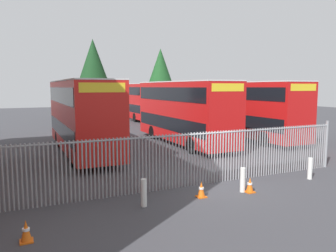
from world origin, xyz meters
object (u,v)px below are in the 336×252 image
bollard_near_left (144,193)px  traffic_cone_mid_forecourt (250,185)px  double_decker_bus_far_back (154,102)px  bollard_near_right (310,168)px  traffic_cone_by_gate (201,190)px  double_decker_bus_behind_fence_right (183,110)px  double_decker_bus_behind_fence_left (248,108)px  double_decker_bus_near_gate (82,114)px  bollard_center_front (243,180)px  traffic_cone_near_kerb (26,231)px

bollard_near_left → traffic_cone_mid_forecourt: bollard_near_left is taller
double_decker_bus_far_back → bollard_near_right: bearing=-94.9°
traffic_cone_by_gate → traffic_cone_mid_forecourt: 2.00m
traffic_cone_mid_forecourt → double_decker_bus_far_back: bearing=76.6°
double_decker_bus_behind_fence_right → double_decker_bus_far_back: 12.83m
double_decker_bus_behind_fence_right → traffic_cone_by_gate: size_ratio=18.32×
bollard_near_right → double_decker_bus_far_back: bearing=85.1°
double_decker_bus_behind_fence_left → traffic_cone_by_gate: double_decker_bus_behind_fence_left is taller
double_decker_bus_near_gate → double_decker_bus_behind_fence_left: same height
traffic_cone_mid_forecourt → double_decker_bus_near_gate: bearing=113.0°
bollard_near_left → bollard_near_right: same height
bollard_near_left → traffic_cone_by_gate: (2.25, 0.00, -0.19)m
bollard_center_front → double_decker_bus_behind_fence_right: bearing=74.8°
traffic_cone_mid_forecourt → traffic_cone_near_kerb: same height
double_decker_bus_behind_fence_right → double_decker_bus_far_back: bearing=77.0°
double_decker_bus_behind_fence_left → traffic_cone_near_kerb: double_decker_bus_behind_fence_left is taller
bollard_center_front → bollard_near_right: size_ratio=1.00×
bollard_near_right → traffic_cone_mid_forecourt: (-3.58, -0.40, -0.19)m
double_decker_bus_behind_fence_right → traffic_cone_by_gate: bearing=-113.9°
double_decker_bus_near_gate → double_decker_bus_behind_fence_left: 12.71m
double_decker_bus_far_back → traffic_cone_near_kerb: 27.80m
bollard_near_left → traffic_cone_near_kerb: (-3.71, -1.17, -0.19)m
double_decker_bus_behind_fence_right → bollard_near_left: (-6.91, -10.54, -1.95)m
traffic_cone_mid_forecourt → traffic_cone_near_kerb: (-7.94, -0.88, 0.00)m
double_decker_bus_behind_fence_left → bollard_center_front: size_ratio=11.38×
double_decker_bus_behind_fence_right → double_decker_bus_near_gate: bearing=-176.5°
traffic_cone_near_kerb → double_decker_bus_far_back: bearing=60.9°
double_decker_bus_near_gate → bollard_near_left: 10.30m
bollard_near_left → bollard_center_front: same height
double_decker_bus_behind_fence_left → double_decker_bus_near_gate: bearing=-178.2°
traffic_cone_near_kerb → bollard_near_right: bearing=6.4°
double_decker_bus_near_gate → traffic_cone_mid_forecourt: double_decker_bus_near_gate is taller
bollard_center_front → double_decker_bus_far_back: bearing=76.0°
double_decker_bus_near_gate → double_decker_bus_behind_fence_right: 7.11m
bollard_center_front → bollard_near_right: bearing=3.6°
double_decker_bus_far_back → traffic_cone_near_kerb: size_ratio=18.32×
double_decker_bus_behind_fence_left → bollard_center_front: 13.75m
double_decker_bus_near_gate → bollard_near_left: double_decker_bus_near_gate is taller
bollard_center_front → traffic_cone_by_gate: (-1.76, 0.12, -0.19)m
double_decker_bus_near_gate → double_decker_bus_behind_fence_right: (7.10, 0.43, 0.00)m
double_decker_bus_behind_fence_right → bollard_center_front: 11.22m
double_decker_bus_behind_fence_right → traffic_cone_mid_forecourt: bearing=-103.9°
double_decker_bus_near_gate → traffic_cone_mid_forecourt: size_ratio=18.32×
traffic_cone_near_kerb → bollard_center_front: bearing=7.7°
bollard_center_front → traffic_cone_by_gate: size_ratio=1.61×
double_decker_bus_far_back → traffic_cone_by_gate: size_ratio=18.32×
double_decker_bus_behind_fence_right → bollard_near_right: bearing=-85.0°
bollard_near_right → traffic_cone_near_kerb: bollard_near_right is taller
double_decker_bus_behind_fence_left → traffic_cone_near_kerb: (-16.22, -11.68, -2.13)m
bollard_near_left → traffic_cone_by_gate: bollard_near_left is taller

